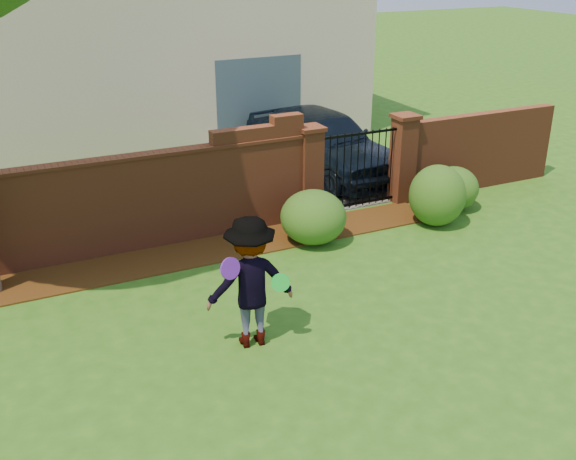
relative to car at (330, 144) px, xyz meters
name	(u,v)px	position (x,y,z in m)	size (l,w,h in m)	color
ground	(287,345)	(-4.00, -6.06, -0.79)	(80.00, 80.00, 0.01)	#2B5A16
mulch_bed	(155,261)	(-4.95, -2.72, -0.77)	(11.10, 1.08, 0.03)	#361D09
brick_wall	(79,209)	(-6.01, -2.06, 0.14)	(8.70, 0.31, 2.16)	brown
brick_wall_return	(478,151)	(2.60, -2.06, 0.06)	(4.00, 0.25, 1.70)	brown
pillar_left	(310,172)	(-1.60, -2.06, 0.17)	(0.50, 0.50, 1.88)	brown
pillar_right	(403,158)	(0.60, -2.06, 0.17)	(0.50, 0.50, 1.88)	brown
iron_gate	(358,170)	(-0.50, -2.06, 0.06)	(1.78, 0.03, 1.60)	black
driveway	(276,157)	(-0.50, 1.94, -0.78)	(3.20, 8.00, 0.01)	gray
house	(131,20)	(-3.00, 5.93, 2.37)	(12.40, 6.40, 6.30)	beige
car	(330,144)	(0.00, 0.00, 0.00)	(1.87, 4.64, 1.58)	black
shrub_left	(313,217)	(-2.09, -3.16, -0.29)	(1.21, 1.21, 0.99)	#1E5018
shrub_middle	(437,195)	(0.47, -3.45, -0.19)	(1.10, 1.10, 1.21)	#1E5018
shrub_right	(454,188)	(1.31, -2.92, -0.34)	(1.01, 1.01, 0.90)	#1E5018
man	(251,283)	(-4.43, -5.82, 0.14)	(1.20, 0.69, 1.86)	gray
frisbee_purple	(230,268)	(-4.78, -6.02, 0.53)	(0.29, 0.29, 0.03)	#671CB4
frisbee_green	(280,283)	(-4.10, -6.05, 0.19)	(0.25, 0.25, 0.02)	green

